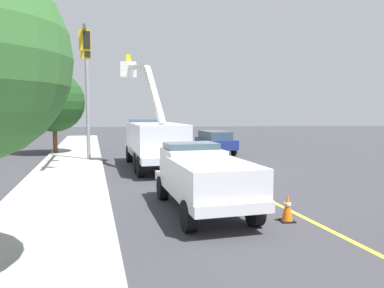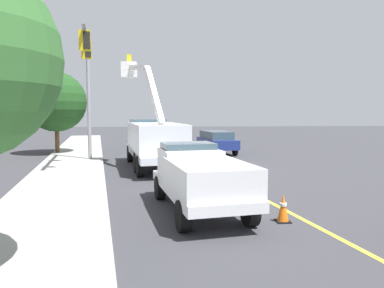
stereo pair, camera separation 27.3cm
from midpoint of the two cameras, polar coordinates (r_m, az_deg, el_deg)
ground at (r=20.19m, az=1.86°, el=-3.93°), size 120.00×120.00×0.00m
sidewalk_far_side at (r=19.35m, az=-19.31°, el=-4.42°), size 59.78×13.41×0.12m
lane_centre_stripe at (r=20.19m, az=1.86°, el=-3.92°), size 49.35×8.38×0.01m
utility_bucket_truck at (r=20.74m, az=-6.46°, el=0.74°), size 8.50×3.84×6.54m
service_pickup_truck at (r=11.52m, az=1.05°, el=-5.06°), size 5.87×2.99×2.06m
passing_minivan at (r=27.84m, az=3.36°, el=0.54°), size 5.05×2.66×1.69m
traffic_cone_leading at (r=10.90m, az=14.00°, el=-9.64°), size 0.40×0.40×0.82m
traffic_cone_mid_front at (r=25.29m, az=-3.28°, el=-1.24°), size 0.40×0.40×0.79m
traffic_signal_mast at (r=22.48m, az=-16.50°, el=10.83°), size 7.03×1.34×8.08m
street_tree_right at (r=29.03m, az=-21.04°, el=6.18°), size 4.46×4.46×6.14m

